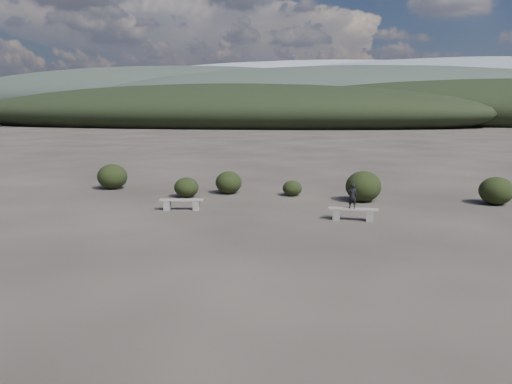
# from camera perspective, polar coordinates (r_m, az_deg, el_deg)

# --- Properties ---
(ground) EXTENTS (1200.00, 1200.00, 0.00)m
(ground) POSITION_cam_1_polar(r_m,az_deg,el_deg) (13.57, -2.03, -7.06)
(ground) COLOR #2F2924
(ground) RESTS_ON ground
(bench_left) EXTENTS (1.72, 0.67, 0.42)m
(bench_left) POSITION_cam_1_polar(r_m,az_deg,el_deg) (19.35, -8.50, -1.31)
(bench_left) COLOR slate
(bench_left) RESTS_ON ground
(bench_right) EXTENTS (1.73, 0.42, 0.43)m
(bench_right) POSITION_cam_1_polar(r_m,az_deg,el_deg) (17.72, 11.04, -2.38)
(bench_right) COLOR slate
(bench_right) RESTS_ON ground
(seated_person) EXTENTS (0.34, 0.24, 0.88)m
(seated_person) POSITION_cam_1_polar(r_m,az_deg,el_deg) (17.60, 10.94, -0.44)
(seated_person) COLOR black
(seated_person) RESTS_ON bench_right
(shrub_a) EXTENTS (1.07, 1.07, 0.87)m
(shrub_a) POSITION_cam_1_polar(r_m,az_deg,el_deg) (22.03, -7.96, 0.52)
(shrub_a) COLOR black
(shrub_a) RESTS_ON ground
(shrub_b) EXTENTS (1.20, 1.20, 1.03)m
(shrub_b) POSITION_cam_1_polar(r_m,az_deg,el_deg) (22.79, -3.15, 1.10)
(shrub_b) COLOR black
(shrub_b) RESTS_ON ground
(shrub_c) EXTENTS (0.86, 0.86, 0.69)m
(shrub_c) POSITION_cam_1_polar(r_m,az_deg,el_deg) (22.25, 4.17, 0.44)
(shrub_c) COLOR black
(shrub_c) RESTS_ON ground
(shrub_d) EXTENTS (1.47, 1.47, 1.29)m
(shrub_d) POSITION_cam_1_polar(r_m,az_deg,el_deg) (21.26, 12.17, 0.63)
(shrub_d) COLOR black
(shrub_d) RESTS_ON ground
(shrub_e) EXTENTS (1.35, 1.35, 1.13)m
(shrub_e) POSITION_cam_1_polar(r_m,az_deg,el_deg) (22.41, 25.77, 0.13)
(shrub_e) COLOR black
(shrub_e) RESTS_ON ground
(shrub_f) EXTENTS (1.42, 1.42, 1.20)m
(shrub_f) POSITION_cam_1_polar(r_m,az_deg,el_deg) (25.04, -16.09, 1.71)
(shrub_f) COLOR black
(shrub_f) RESTS_ON ground
(mountain_ridges) EXTENTS (500.00, 400.00, 56.00)m
(mountain_ridges) POSITION_cam_1_polar(r_m,az_deg,el_deg) (351.94, 9.40, 10.68)
(mountain_ridges) COLOR black
(mountain_ridges) RESTS_ON ground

